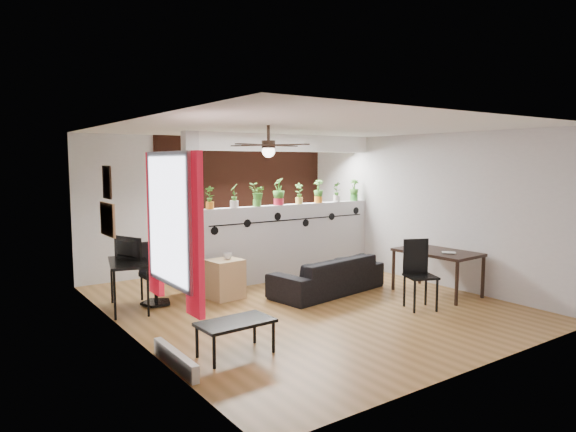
{
  "coord_description": "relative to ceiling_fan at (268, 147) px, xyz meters",
  "views": [
    {
      "loc": [
        -4.52,
        -6.05,
        2.13
      ],
      "look_at": [
        0.15,
        0.6,
        1.26
      ],
      "focal_mm": 32.0,
      "sensor_mm": 36.0,
      "label": 1
    }
  ],
  "objects": [
    {
      "name": "room_shell",
      "position": [
        0.8,
        0.3,
        -1.01
      ],
      "size": [
        6.3,
        7.1,
        2.9
      ],
      "color": "brown",
      "rests_on": "ground"
    },
    {
      "name": "partition_wall",
      "position": [
        1.6,
        1.8,
        -1.64
      ],
      "size": [
        3.6,
        0.18,
        1.35
      ],
      "primitive_type": "cube",
      "color": "#BCBCC1",
      "rests_on": "ground"
    },
    {
      "name": "ceiling_header",
      "position": [
        1.6,
        1.8,
        0.14
      ],
      "size": [
        3.6,
        0.18,
        0.3
      ],
      "primitive_type": "cube",
      "color": "white",
      "rests_on": "room_shell"
    },
    {
      "name": "pier_column",
      "position": [
        -0.31,
        1.8,
        -1.01
      ],
      "size": [
        0.22,
        0.2,
        2.6
      ],
      "primitive_type": "cube",
      "color": "#BCBCC1",
      "rests_on": "ground"
    },
    {
      "name": "brick_panel",
      "position": [
        1.6,
        3.27,
        -1.01
      ],
      "size": [
        3.9,
        0.05,
        2.6
      ],
      "primitive_type": "cube",
      "color": "#99442C",
      "rests_on": "ground"
    },
    {
      "name": "vine_decal",
      "position": [
        1.6,
        1.7,
        -1.23
      ],
      "size": [
        3.31,
        0.01,
        0.3
      ],
      "color": "black",
      "rests_on": "partition_wall"
    },
    {
      "name": "window_assembly",
      "position": [
        -1.76,
        -0.9,
        -0.81
      ],
      "size": [
        0.09,
        1.3,
        1.55
      ],
      "color": "white",
      "rests_on": "room_shell"
    },
    {
      "name": "baseboard_heater",
      "position": [
        -1.74,
        -0.9,
        -2.22
      ],
      "size": [
        0.08,
        1.0,
        0.18
      ],
      "primitive_type": "cube",
      "color": "silver",
      "rests_on": "ground"
    },
    {
      "name": "corkboard",
      "position": [
        -1.78,
        1.25,
        -0.96
      ],
      "size": [
        0.03,
        0.6,
        0.45
      ],
      "primitive_type": "cube",
      "color": "#9C714B",
      "rests_on": "room_shell"
    },
    {
      "name": "framed_art",
      "position": [
        -1.78,
        1.2,
        -0.46
      ],
      "size": [
        0.03,
        0.34,
        0.44
      ],
      "color": "#8C7259",
      "rests_on": "room_shell"
    },
    {
      "name": "ceiling_fan",
      "position": [
        0.0,
        0.0,
        0.0
      ],
      "size": [
        1.19,
        1.19,
        0.43
      ],
      "color": "black",
      "rests_on": "room_shell"
    },
    {
      "name": "potted_plant_0",
      "position": [
        0.02,
        1.8,
        -0.76
      ],
      "size": [
        0.22,
        0.2,
        0.38
      ],
      "color": "orange",
      "rests_on": "partition_wall"
    },
    {
      "name": "potted_plant_1",
      "position": [
        0.47,
        1.8,
        -0.75
      ],
      "size": [
        0.24,
        0.25,
        0.4
      ],
      "color": "silver",
      "rests_on": "partition_wall"
    },
    {
      "name": "potted_plant_2",
      "position": [
        0.92,
        1.8,
        -0.75
      ],
      "size": [
        0.25,
        0.22,
        0.41
      ],
      "color": "#438731",
      "rests_on": "partition_wall"
    },
    {
      "name": "potted_plant_3",
      "position": [
        1.37,
        1.8,
        -0.71
      ],
      "size": [
        0.27,
        0.3,
        0.48
      ],
      "color": "red",
      "rests_on": "partition_wall"
    },
    {
      "name": "potted_plant_4",
      "position": [
        1.83,
        1.8,
        -0.76
      ],
      "size": [
        0.24,
        0.23,
        0.38
      ],
      "color": "#E1BF4F",
      "rests_on": "partition_wall"
    },
    {
      "name": "potted_plant_5",
      "position": [
        2.28,
        1.8,
        -0.74
      ],
      "size": [
        0.28,
        0.28,
        0.43
      ],
      "color": "orange",
      "rests_on": "partition_wall"
    },
    {
      "name": "potted_plant_6",
      "position": [
        2.73,
        1.8,
        -0.76
      ],
      "size": [
        0.2,
        0.16,
        0.39
      ],
      "color": "silver",
      "rests_on": "partition_wall"
    },
    {
      "name": "potted_plant_7",
      "position": [
        3.18,
        1.8,
        -0.74
      ],
      "size": [
        0.26,
        0.24,
        0.42
      ],
      "color": "green",
      "rests_on": "partition_wall"
    },
    {
      "name": "sofa",
      "position": [
        1.49,
        0.56,
        -2.03
      ],
      "size": [
        2.01,
        1.04,
        0.56
      ],
      "primitive_type": "imported",
      "rotation": [
        0.0,
        0.0,
        3.3
      ],
      "color": "black",
      "rests_on": "ground"
    },
    {
      "name": "cube_shelf",
      "position": [
        -0.03,
        1.21,
        -2.01
      ],
      "size": [
        0.55,
        0.5,
        0.61
      ],
      "primitive_type": "cube",
      "rotation": [
        0.0,
        0.0,
        0.11
      ],
      "color": "tan",
      "rests_on": "ground"
    },
    {
      "name": "cup",
      "position": [
        0.02,
        1.21,
        -1.65
      ],
      "size": [
        0.14,
        0.14,
        0.1
      ],
      "primitive_type": "imported",
      "rotation": [
        0.0,
        0.0,
        -0.11
      ],
      "color": "gray",
      "rests_on": "cube_shelf"
    },
    {
      "name": "computer_desk",
      "position": [
        -1.45,
        1.46,
        -1.67
      ],
      "size": [
        0.73,
        1.07,
        0.71
      ],
      "color": "black",
      "rests_on": "ground"
    },
    {
      "name": "monitor",
      "position": [
        -1.45,
        1.61,
        -1.52
      ],
      "size": [
        0.32,
        0.17,
        0.18
      ],
      "primitive_type": "imported",
      "rotation": [
        0.0,
        0.0,
        1.95
      ],
      "color": "black",
      "rests_on": "computer_desk"
    },
    {
      "name": "office_chair",
      "position": [
        -1.05,
        1.52,
        -1.91
      ],
      "size": [
        0.48,
        0.48,
        0.91
      ],
      "color": "black",
      "rests_on": "ground"
    },
    {
      "name": "dining_table",
      "position": [
        2.89,
        -0.5,
        -1.69
      ],
      "size": [
        0.84,
        1.32,
        0.7
      ],
      "color": "black",
      "rests_on": "ground"
    },
    {
      "name": "book",
      "position": [
        2.79,
        -0.8,
        -1.6
      ],
      "size": [
        0.25,
        0.26,
        0.02
      ],
      "primitive_type": "imported",
      "rotation": [
        0.0,
        0.0,
        0.71
      ],
      "color": "gray",
      "rests_on": "dining_table"
    },
    {
      "name": "folding_chair",
      "position": [
        2.03,
        -0.85,
        -1.72
      ],
      "size": [
        0.53,
        0.53,
        1.0
      ],
      "color": "black",
      "rests_on": "ground"
    },
    {
      "name": "coffee_table",
      "position": [
        -1.05,
        -0.95,
        -1.97
      ],
      "size": [
        0.85,
        0.49,
        0.39
      ],
      "color": "black",
      "rests_on": "ground"
    }
  ]
}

